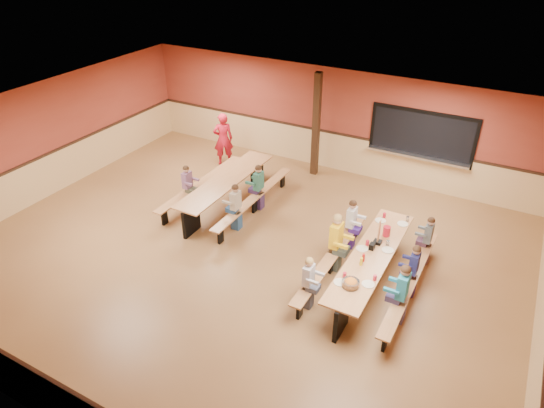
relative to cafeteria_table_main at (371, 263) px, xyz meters
The scene contains 23 objects.
ground 2.93m from the cafeteria_table_main, behind, with size 12.00×12.00×0.00m, color brown.
room_envelope 2.89m from the cafeteria_table_main, behind, with size 12.04×10.04×3.02m.
kitchen_pass_through 4.71m from the cafeteria_table_main, 93.24° to the left, with size 2.78×0.28×1.38m.
structural_post 5.16m from the cafeteria_table_main, 127.15° to the left, with size 0.18×0.18×3.00m, color black.
cafeteria_table_main is the anchor object (origin of this frame).
cafeteria_table_second 4.52m from the cafeteria_table_main, 163.05° to the left, with size 1.91×3.70×0.74m.
seated_child_white_left 1.46m from the cafeteria_table_main, 124.41° to the right, with size 0.34×0.28×1.14m, color #BBB9C0, non-canonical shape.
seated_adult_yellow 0.85m from the cafeteria_table_main, 169.82° to the left, with size 0.43×0.35×1.33m, color yellow, non-canonical shape.
seated_child_grey_left 1.35m from the cafeteria_table_main, 127.88° to the left, with size 0.36×0.30×1.20m, color silver, non-canonical shape.
seated_child_teal_right 1.11m from the cafeteria_table_main, 41.49° to the right, with size 0.39×0.32×1.25m, color teal, non-canonical shape.
seated_child_navy_right 0.83m from the cafeteria_table_main, ahead, with size 0.35×0.28×1.16m, color #1C1E50, non-canonical shape.
seated_child_char_right 1.53m from the cafeteria_table_main, 57.45° to the left, with size 0.33×0.27×1.13m, color #576063, non-canonical shape.
seated_child_purple_sec 5.20m from the cafeteria_table_main, behind, with size 0.34×0.28×1.15m, color #7E5477, non-canonical shape.
seated_child_green_sec 3.82m from the cafeteria_table_main, 156.20° to the left, with size 0.37×0.30×1.21m, color #2E6A57, non-canonical shape.
seated_child_tan_sec 3.53m from the cafeteria_table_main, behind, with size 0.36×0.29×1.18m, color #B5AA91, non-canonical shape.
standing_woman 6.63m from the cafeteria_table_main, 150.01° to the left, with size 0.59×0.39×1.62m, color red.
punch_pitcher 0.86m from the cafeteria_table_main, 86.71° to the left, with size 0.16×0.16×0.22m, color red.
chip_bowl 1.14m from the cafeteria_table_main, 91.64° to the right, with size 0.32×0.32×0.15m, color orange, non-canonical shape.
napkin_dispenser 0.35m from the cafeteria_table_main, 108.15° to the left, with size 0.10×0.14×0.13m, color black.
condiment_mustard 0.52m from the cafeteria_table_main, 100.75° to the right, with size 0.06×0.06×0.17m, color yellow.
condiment_ketchup 0.42m from the cafeteria_table_main, 106.10° to the right, with size 0.06×0.06×0.17m, color #B2140F.
table_paddle 0.57m from the cafeteria_table_main, 93.26° to the left, with size 0.16×0.16×0.56m.
place_settings 0.27m from the cafeteria_table_main, behind, with size 0.65×3.30×0.11m, color beige, non-canonical shape.
Camera 1 is at (4.84, -7.41, 6.56)m, focal length 32.00 mm.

